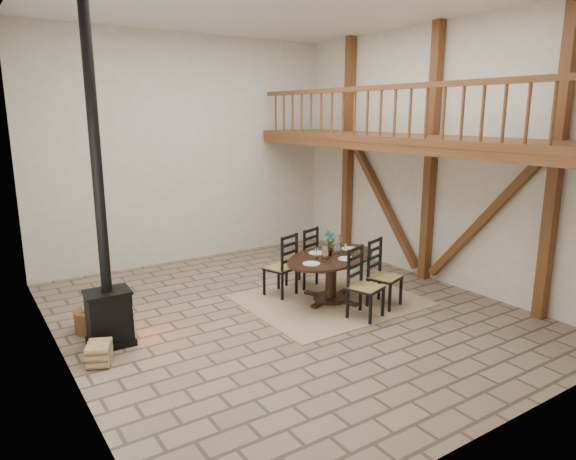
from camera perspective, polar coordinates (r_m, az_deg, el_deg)
ground at (r=8.86m, az=-0.16°, el=-9.11°), size 8.00×8.00×0.00m
room_shell at (r=8.93m, az=6.34°, el=10.86°), size 7.02×8.02×5.01m
rug at (r=9.40m, az=4.74°, el=-7.76°), size 3.00×2.50×0.02m
dining_table at (r=9.25m, az=4.79°, el=-5.10°), size 2.32×2.51×1.31m
wood_stove at (r=7.75m, az=-19.62°, el=-4.29°), size 0.66×0.52×5.00m
log_basket at (r=8.63m, az=-20.91°, el=-9.25°), size 0.53×0.53×0.44m
log_stack at (r=7.55m, az=-20.23°, el=-12.74°), size 0.44×0.50×0.31m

